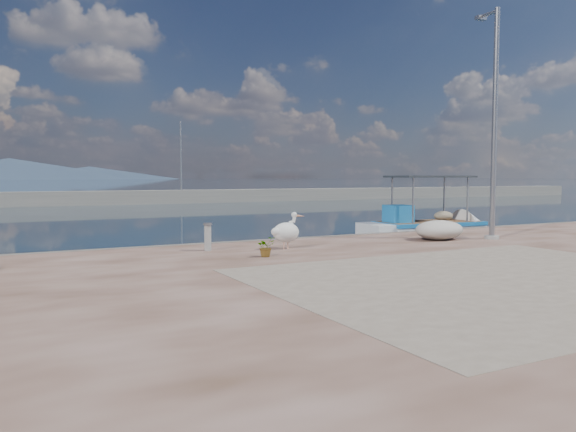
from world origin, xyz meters
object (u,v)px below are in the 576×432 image
at_px(lamp_post, 494,132).
at_px(bollard_near, 208,236).
at_px(pelican, 286,232).
at_px(boat_right, 428,230).

bearing_deg(lamp_post, bollard_near, 170.43).
distance_m(lamp_post, bollard_near, 9.30).
bearing_deg(pelican, boat_right, 20.67).
bearing_deg(pelican, lamp_post, -12.80).
relative_size(boat_right, bollard_near, 8.48).
xyz_separation_m(boat_right, lamp_post, (-2.17, -5.28, 3.57)).
xyz_separation_m(pelican, lamp_post, (6.75, -0.80, 2.84)).
distance_m(pelican, lamp_post, 7.36).
height_order(boat_right, lamp_post, lamp_post).
bearing_deg(lamp_post, boat_right, 67.67).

